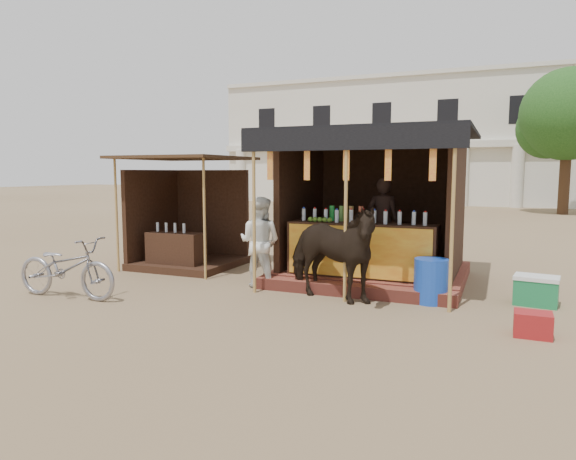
# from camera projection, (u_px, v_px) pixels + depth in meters

# --- Properties ---
(ground) EXTENTS (120.00, 120.00, 0.00)m
(ground) POSITION_uv_depth(u_px,v_px,m) (244.00, 320.00, 7.14)
(ground) COLOR #846B4C
(ground) RESTS_ON ground
(main_stall) EXTENTS (3.60, 3.61, 2.78)m
(main_stall) POSITION_uv_depth(u_px,v_px,m) (373.00, 226.00, 9.72)
(main_stall) COLOR #994032
(main_stall) RESTS_ON ground
(secondary_stall) EXTENTS (2.40, 2.40, 2.38)m
(secondary_stall) POSITION_uv_depth(u_px,v_px,m) (183.00, 227.00, 11.22)
(secondary_stall) COLOR #3A2115
(secondary_stall) RESTS_ON ground
(cow) EXTENTS (2.02, 1.38, 1.56)m
(cow) POSITION_uv_depth(u_px,v_px,m) (330.00, 252.00, 8.16)
(cow) COLOR black
(cow) RESTS_ON ground
(motorbike) EXTENTS (1.94, 0.75, 1.00)m
(motorbike) POSITION_uv_depth(u_px,v_px,m) (66.00, 268.00, 8.37)
(motorbike) COLOR gray
(motorbike) RESTS_ON ground
(bystander) EXTENTS (0.79, 0.62, 1.62)m
(bystander) POSITION_uv_depth(u_px,v_px,m) (260.00, 242.00, 9.15)
(bystander) COLOR white
(bystander) RESTS_ON ground
(blue_barrel) EXTENTS (0.60, 0.60, 0.70)m
(blue_barrel) POSITION_uv_depth(u_px,v_px,m) (431.00, 281.00, 8.06)
(blue_barrel) COLOR #1843B4
(blue_barrel) RESTS_ON ground
(red_crate) EXTENTS (0.45, 0.36, 0.31)m
(red_crate) POSITION_uv_depth(u_px,v_px,m) (533.00, 324.00, 6.43)
(red_crate) COLOR maroon
(red_crate) RESTS_ON ground
(cooler) EXTENTS (0.69, 0.52, 0.46)m
(cooler) POSITION_uv_depth(u_px,v_px,m) (536.00, 290.00, 7.94)
(cooler) COLOR #1A7842
(cooler) RESTS_ON ground
(background_building) EXTENTS (26.00, 7.45, 8.18)m
(background_building) POSITION_uv_depth(u_px,v_px,m) (421.00, 143.00, 34.91)
(background_building) COLOR silver
(background_building) RESTS_ON ground
(tree) EXTENTS (4.50, 4.40, 7.00)m
(tree) POSITION_uv_depth(u_px,v_px,m) (563.00, 118.00, 24.69)
(tree) COLOR #382314
(tree) RESTS_ON ground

